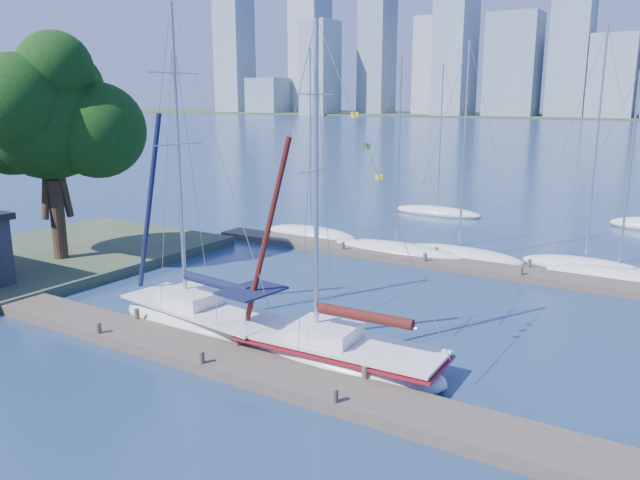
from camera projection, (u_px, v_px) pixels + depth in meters
The scene contains 13 objects.
ground at pixel (221, 365), 20.97m from camera, with size 700.00×700.00×0.00m, color navy.
near_dock at pixel (220, 359), 20.92m from camera, with size 26.00×2.00×0.40m, color #483E35.
far_dock at pixel (448, 264), 33.12m from camera, with size 30.00×1.80×0.36m, color #483E35.
shore at pixel (7, 267), 32.17m from camera, with size 12.00×22.00×0.50m, color #38472D.
tree at pixel (48, 113), 31.31m from camera, with size 8.94×8.16×11.94m.
sailboat_navy at pixel (201, 303), 24.07m from camera, with size 8.05×3.49×12.67m.
sailboat_maroon at pixel (339, 340), 20.63m from camera, with size 7.65×2.73×11.66m.
bg_boat_0 at pixel (311, 233), 40.34m from camera, with size 6.59×2.40×12.11m.
bg_boat_1 at pixel (396, 251), 35.60m from camera, with size 8.52×5.36×11.32m.
bg_boat_2 at pixel (459, 255), 34.74m from camera, with size 7.50×3.59×12.03m.
bg_boat_3 at pixel (585, 266), 32.50m from camera, with size 6.68×3.50×12.50m.
bg_boat_4 at pixel (618, 277), 30.47m from camera, with size 6.93×2.54×10.31m.
bg_boat_6 at pixel (437, 212), 48.09m from camera, with size 7.19×3.79×11.54m.
Camera 1 is at (13.18, -14.78, 8.75)m, focal length 35.00 mm.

